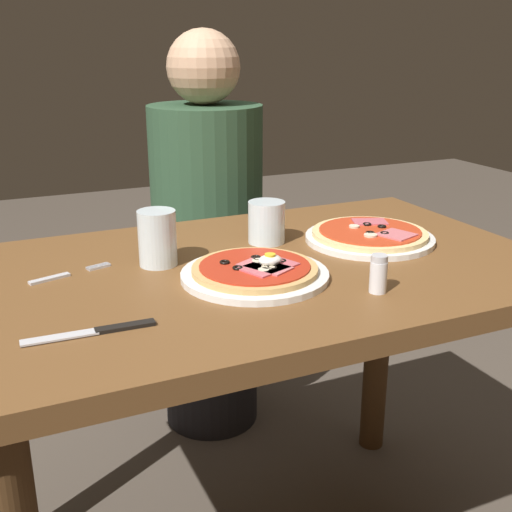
{
  "coord_description": "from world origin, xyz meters",
  "views": [
    {
      "loc": [
        -0.49,
        -1.05,
        1.15
      ],
      "look_at": [
        -0.03,
        -0.03,
        0.77
      ],
      "focal_mm": 44.8,
      "sensor_mm": 36.0,
      "label": 1
    }
  ],
  "objects": [
    {
      "name": "dining_table",
      "position": [
        0.0,
        0.0,
        0.61
      ],
      "size": [
        1.12,
        0.71,
        0.74
      ],
      "color": "brown",
      "rests_on": "ground"
    },
    {
      "name": "knife",
      "position": [
        -0.35,
        -0.18,
        0.74
      ],
      "size": [
        0.2,
        0.03,
        0.01
      ],
      "color": "silver",
      "rests_on": "dining_table"
    },
    {
      "name": "water_glass_near",
      "position": [
        0.07,
        0.12,
        0.78
      ],
      "size": [
        0.08,
        0.08,
        0.09
      ],
      "color": "silver",
      "rests_on": "dining_table"
    },
    {
      "name": "salt_shaker",
      "position": [
        0.12,
        -0.21,
        0.77
      ],
      "size": [
        0.03,
        0.03,
        0.07
      ],
      "color": "white",
      "rests_on": "dining_table"
    },
    {
      "name": "pizza_foreground",
      "position": [
        -0.04,
        -0.06,
        0.75
      ],
      "size": [
        0.27,
        0.27,
        0.05
      ],
      "color": "white",
      "rests_on": "dining_table"
    },
    {
      "name": "fork",
      "position": [
        -0.36,
        0.09,
        0.74
      ],
      "size": [
        0.15,
        0.06,
        0.0
      ],
      "color": "silver",
      "rests_on": "dining_table"
    },
    {
      "name": "pizza_across_left",
      "position": [
        0.27,
        0.04,
        0.75
      ],
      "size": [
        0.28,
        0.28,
        0.03
      ],
      "color": "white",
      "rests_on": "dining_table"
    },
    {
      "name": "diner_person",
      "position": [
        0.12,
        0.63,
        0.56
      ],
      "size": [
        0.32,
        0.32,
        1.18
      ],
      "rotation": [
        0.0,
        0.0,
        3.14
      ],
      "color": "black",
      "rests_on": "ground"
    },
    {
      "name": "water_glass_far",
      "position": [
        -0.18,
        0.08,
        0.78
      ],
      "size": [
        0.07,
        0.07,
        0.11
      ],
      "color": "silver",
      "rests_on": "dining_table"
    }
  ]
}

